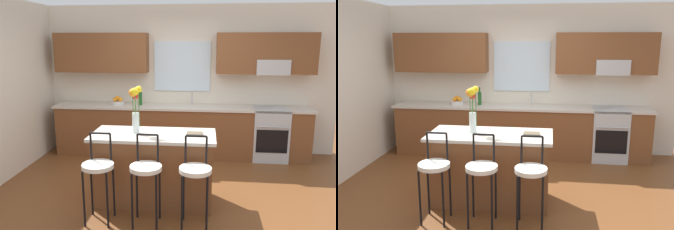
{
  "view_description": "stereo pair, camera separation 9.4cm",
  "coord_description": "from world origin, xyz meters",
  "views": [
    {
      "loc": [
        0.43,
        -4.28,
        2.08
      ],
      "look_at": [
        -0.1,
        0.55,
        1.0
      ],
      "focal_mm": 36.36,
      "sensor_mm": 36.0,
      "label": 1
    },
    {
      "loc": [
        0.52,
        -4.27,
        2.08
      ],
      "look_at": [
        -0.1,
        0.55,
        1.0
      ],
      "focal_mm": 36.36,
      "sensor_mm": 36.0,
      "label": 2
    }
  ],
  "objects": [
    {
      "name": "back_wall_assembly",
      "position": [
        0.03,
        1.99,
        1.51
      ],
      "size": [
        5.6,
        0.5,
        2.7
      ],
      "color": "beige",
      "rests_on": "ground"
    },
    {
      "name": "bar_stool_near",
      "position": [
        -0.76,
        -0.76,
        0.64
      ],
      "size": [
        0.36,
        0.36,
        1.04
      ],
      "color": "black",
      "rests_on": "ground"
    },
    {
      "name": "counter_run",
      "position": [
        0.0,
        1.7,
        0.47
      ],
      "size": [
        4.56,
        0.64,
        0.92
      ],
      "color": "brown",
      "rests_on": "ground"
    },
    {
      "name": "sink_faucet",
      "position": [
        0.2,
        1.84,
        1.06
      ],
      "size": [
        0.02,
        0.13,
        0.23
      ],
      "color": "#B7BABC",
      "rests_on": "counter_run"
    },
    {
      "name": "ground_plane",
      "position": [
        0.0,
        0.0,
        0.0
      ],
      "size": [
        14.0,
        14.0,
        0.0
      ],
      "primitive_type": "plane",
      "color": "brown"
    },
    {
      "name": "bar_stool_middle",
      "position": [
        -0.21,
        -0.76,
        0.64
      ],
      "size": [
        0.36,
        0.36,
        1.04
      ],
      "color": "black",
      "rests_on": "ground"
    },
    {
      "name": "fruit_bowl_oranges",
      "position": [
        -1.16,
        1.7,
        0.98
      ],
      "size": [
        0.24,
        0.24,
        0.16
      ],
      "color": "silver",
      "rests_on": "counter_run"
    },
    {
      "name": "cookbook",
      "position": [
        0.32,
        -0.21,
        0.94
      ],
      "size": [
        0.2,
        0.15,
        0.03
      ],
      "primitive_type": "cube",
      "color": "brown",
      "rests_on": "kitchen_island"
    },
    {
      "name": "oven_range",
      "position": [
        1.57,
        1.68,
        0.46
      ],
      "size": [
        0.6,
        0.64,
        0.92
      ],
      "color": "#B7BABC",
      "rests_on": "ground"
    },
    {
      "name": "bottle_olive_oil",
      "position": [
        -0.73,
        1.7,
        1.05
      ],
      "size": [
        0.06,
        0.06,
        0.32
      ],
      "color": "#1E5923",
      "rests_on": "counter_run"
    },
    {
      "name": "bar_stool_far",
      "position": [
        0.34,
        -0.76,
        0.64
      ],
      "size": [
        0.36,
        0.36,
        1.04
      ],
      "color": "black",
      "rests_on": "ground"
    },
    {
      "name": "kitchen_island",
      "position": [
        -0.21,
        -0.2,
        0.46
      ],
      "size": [
        1.56,
        0.71,
        0.92
      ],
      "color": "brown",
      "rests_on": "ground"
    },
    {
      "name": "flower_vase",
      "position": [
        -0.44,
        -0.17,
        1.28
      ],
      "size": [
        0.17,
        0.16,
        0.6
      ],
      "color": "silver",
      "rests_on": "kitchen_island"
    }
  ]
}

